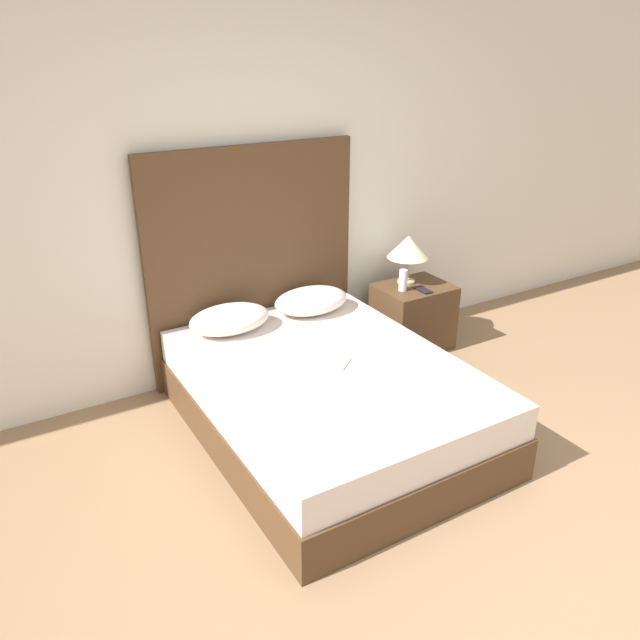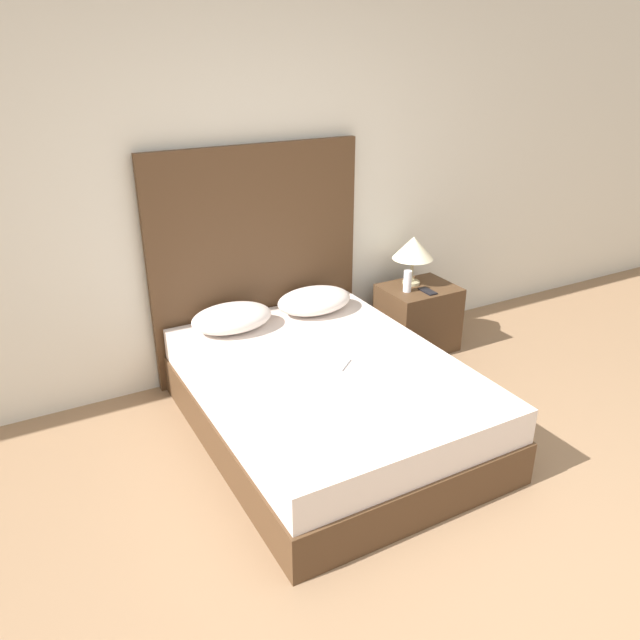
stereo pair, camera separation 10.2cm
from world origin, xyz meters
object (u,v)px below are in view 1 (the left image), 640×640
bed (328,399)px  nightstand (413,316)px  phone_on_bed (341,364)px  phone_on_nightstand (423,290)px  table_lamp (408,248)px

bed → nightstand: (1.17, 0.67, 0.02)m
bed → nightstand: nightstand is taller
bed → phone_on_bed: (0.07, -0.04, 0.24)m
bed → nightstand: bearing=29.8°
bed → phone_on_bed: size_ratio=11.97×
bed → phone_on_nightstand: bearing=25.8°
nightstand → phone_on_nightstand: bearing=-93.9°
phone_on_bed → phone_on_nightstand: size_ratio=1.06×
bed → table_lamp: (1.15, 0.76, 0.55)m
phone_on_bed → nightstand: size_ratio=0.30×
bed → table_lamp: 1.49m
bed → table_lamp: table_lamp is taller
phone_on_bed → nightstand: nightstand is taller
nightstand → phone_on_nightstand: size_ratio=3.56×
phone_on_nightstand → bed: bearing=-154.2°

